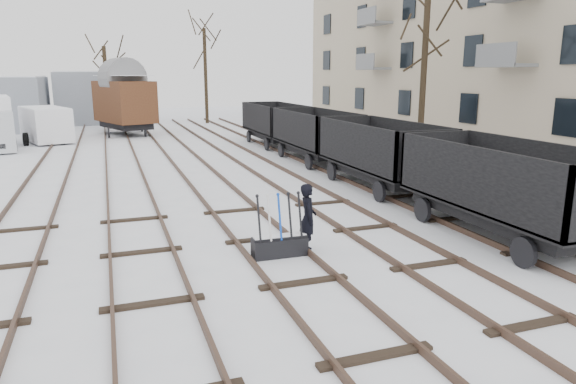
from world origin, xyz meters
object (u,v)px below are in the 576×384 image
panel_van (46,124)px  freight_wagon_a (503,202)px  worker (308,218)px  box_van_wagon (124,100)px  ground_frame (280,245)px

panel_van → freight_wagon_a: bearing=-80.7°
freight_wagon_a → worker: bearing=172.8°
freight_wagon_a → box_van_wagon: 29.31m
freight_wagon_a → box_van_wagon: box_van_wagon is taller
box_van_wagon → panel_van: (-4.93, -2.54, -1.28)m
worker → ground_frame: bearing=110.9°
worker → freight_wagon_a: bearing=-83.9°
ground_frame → worker: (0.75, 0.10, 0.55)m
box_van_wagon → panel_van: bearing=-172.2°
ground_frame → panel_van: 26.03m
ground_frame → freight_wagon_a: bearing=-4.5°
ground_frame → box_van_wagon: box_van_wagon is taller
ground_frame → box_van_wagon: bearing=95.7°
ground_frame → box_van_wagon: (-2.32, 27.52, 2.13)m
worker → freight_wagon_a: (5.19, -0.66, 0.11)m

